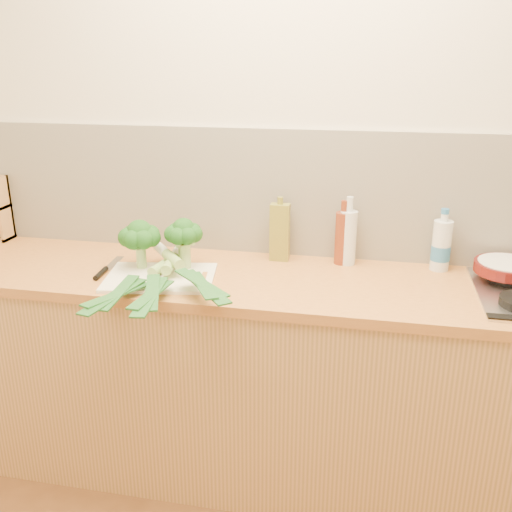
{
  "coord_description": "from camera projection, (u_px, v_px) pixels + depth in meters",
  "views": [
    {
      "loc": [
        0.32,
        -0.85,
        1.72
      ],
      "look_at": [
        -0.07,
        1.1,
        1.02
      ],
      "focal_mm": 40.0,
      "sensor_mm": 36.0,
      "label": 1
    }
  ],
  "objects": [
    {
      "name": "amber_bottle",
      "position": [
        343.0,
        237.0,
        2.35
      ],
      "size": [
        0.06,
        0.06,
        0.27
      ],
      "color": "maroon",
      "rests_on": "counter"
    },
    {
      "name": "counter",
      "position": [
        278.0,
        378.0,
        2.38
      ],
      "size": [
        3.2,
        0.62,
        0.9
      ],
      "color": "tan",
      "rests_on": "ground"
    },
    {
      "name": "chefs_knife",
      "position": [
        104.0,
        271.0,
        2.28
      ],
      "size": [
        0.05,
        0.28,
        0.02
      ],
      "rotation": [
        0.0,
        0.0,
        0.08
      ],
      "color": "silver",
      "rests_on": "counter"
    },
    {
      "name": "leek_mid",
      "position": [
        166.0,
        270.0,
        2.16
      ],
      "size": [
        0.15,
        0.68,
        0.04
      ],
      "rotation": [
        0.0,
        0.0,
        0.13
      ],
      "color": "white",
      "rests_on": "chopping_board"
    },
    {
      "name": "glass_bottle",
      "position": [
        348.0,
        236.0,
        2.35
      ],
      "size": [
        0.07,
        0.07,
        0.29
      ],
      "color": "silver",
      "rests_on": "counter"
    },
    {
      "name": "room_shell",
      "position": [
        291.0,
        194.0,
        2.41
      ],
      "size": [
        3.5,
        3.5,
        3.5
      ],
      "color": "beige",
      "rests_on": "ground"
    },
    {
      "name": "chopping_board",
      "position": [
        160.0,
        277.0,
        2.22
      ],
      "size": [
        0.46,
        0.37,
        0.01
      ],
      "primitive_type": "cube",
      "rotation": [
        0.0,
        0.0,
        0.17
      ],
      "color": "white",
      "rests_on": "counter"
    },
    {
      "name": "skillet",
      "position": [
        508.0,
        267.0,
        2.17
      ],
      "size": [
        0.36,
        0.25,
        0.04
      ],
      "rotation": [
        0.0,
        0.0,
        0.17
      ],
      "color": "#52100D",
      "rests_on": "gas_hob"
    },
    {
      "name": "leek_back",
      "position": [
        180.0,
        265.0,
        2.16
      ],
      "size": [
        0.46,
        0.55,
        0.04
      ],
      "rotation": [
        0.0,
        0.0,
        0.69
      ],
      "color": "white",
      "rests_on": "chopping_board"
    },
    {
      "name": "water_bottle",
      "position": [
        441.0,
        247.0,
        2.29
      ],
      "size": [
        0.08,
        0.08,
        0.23
      ],
      "color": "silver",
      "rests_on": "counter"
    },
    {
      "name": "leek_front",
      "position": [
        152.0,
        273.0,
        2.18
      ],
      "size": [
        0.19,
        0.68,
        0.04
      ],
      "rotation": [
        0.0,
        0.0,
        -0.19
      ],
      "color": "white",
      "rests_on": "chopping_board"
    },
    {
      "name": "oil_tin",
      "position": [
        280.0,
        232.0,
        2.39
      ],
      "size": [
        0.08,
        0.05,
        0.27
      ],
      "color": "olive",
      "rests_on": "counter"
    },
    {
      "name": "broccoli_left",
      "position": [
        140.0,
        236.0,
        2.26
      ],
      "size": [
        0.17,
        0.17,
        0.2
      ],
      "color": "#98C070",
      "rests_on": "chopping_board"
    },
    {
      "name": "broccoli_right",
      "position": [
        184.0,
        234.0,
        2.26
      ],
      "size": [
        0.15,
        0.15,
        0.21
      ],
      "color": "#98C070",
      "rests_on": "chopping_board"
    }
  ]
}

